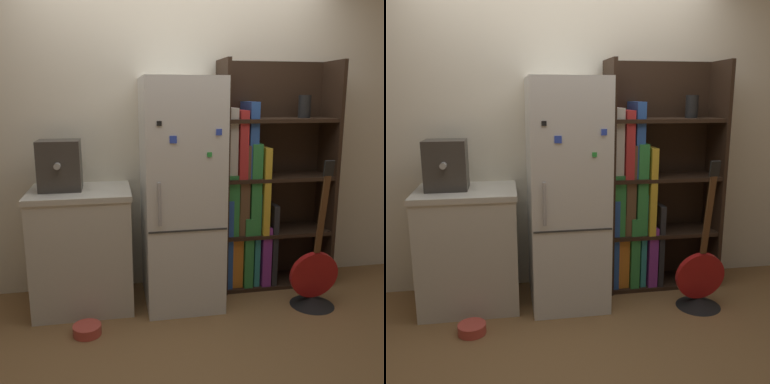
% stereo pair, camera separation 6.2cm
% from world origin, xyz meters
% --- Properties ---
extents(ground_plane, '(16.00, 16.00, 0.00)m').
position_xyz_m(ground_plane, '(0.00, 0.00, 0.00)').
color(ground_plane, olive).
extents(wall_back, '(8.00, 0.05, 2.60)m').
position_xyz_m(wall_back, '(0.00, 0.47, 1.30)').
color(wall_back, beige).
rests_on(wall_back, ground_plane).
extents(refrigerator, '(0.57, 0.69, 1.71)m').
position_xyz_m(refrigerator, '(-0.00, 0.12, 0.85)').
color(refrigerator, white).
rests_on(refrigerator, ground_plane).
extents(bookshelf, '(0.94, 0.37, 1.85)m').
position_xyz_m(bookshelf, '(0.68, 0.30, 0.78)').
color(bookshelf, black).
rests_on(bookshelf, ground_plane).
extents(kitchen_counter, '(0.73, 0.60, 0.90)m').
position_xyz_m(kitchen_counter, '(-0.74, 0.16, 0.45)').
color(kitchen_counter, beige).
rests_on(kitchen_counter, ground_plane).
extents(espresso_machine, '(0.30, 0.31, 0.36)m').
position_xyz_m(espresso_machine, '(-0.87, 0.17, 1.09)').
color(espresso_machine, '#38332D').
rests_on(espresso_machine, kitchen_counter).
extents(guitar, '(0.38, 0.34, 1.14)m').
position_xyz_m(guitar, '(0.97, -0.20, 0.17)').
color(guitar, black).
rests_on(guitar, ground_plane).
extents(pet_bowl, '(0.19, 0.19, 0.07)m').
position_xyz_m(pet_bowl, '(-0.71, -0.31, 0.04)').
color(pet_bowl, '#D84C3F').
rests_on(pet_bowl, ground_plane).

